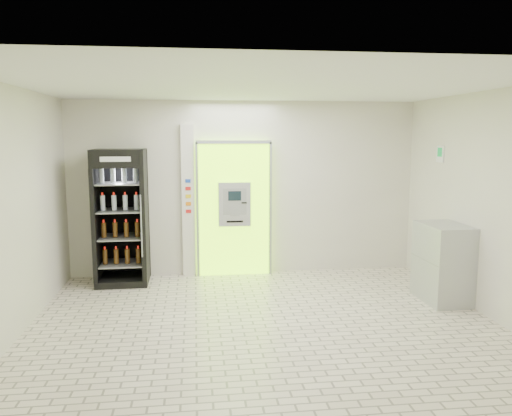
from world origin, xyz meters
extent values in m
plane|color=beige|center=(0.00, 0.00, 0.00)|extent=(6.00, 6.00, 0.00)
plane|color=silver|center=(0.00, 2.50, 1.50)|extent=(6.00, 0.00, 6.00)
plane|color=silver|center=(0.00, -2.50, 1.50)|extent=(6.00, 0.00, 6.00)
plane|color=silver|center=(-3.00, 0.00, 1.50)|extent=(0.00, 5.00, 5.00)
plane|color=silver|center=(3.00, 0.00, 1.50)|extent=(0.00, 5.00, 5.00)
plane|color=white|center=(0.00, 0.00, 3.00)|extent=(6.00, 6.00, 0.00)
cube|color=#98FF0C|center=(-0.20, 2.43, 1.15)|extent=(1.20, 0.12, 2.30)
cube|color=gray|center=(-0.20, 2.36, 2.30)|extent=(1.28, 0.04, 0.06)
cube|color=gray|center=(-0.83, 2.36, 1.15)|extent=(0.04, 0.04, 2.30)
cube|color=gray|center=(0.43, 2.36, 1.15)|extent=(0.04, 0.04, 2.30)
cube|color=black|center=(-0.10, 2.38, 0.50)|extent=(0.62, 0.01, 0.67)
cube|color=black|center=(-0.54, 2.38, 1.98)|extent=(0.22, 0.01, 0.18)
cube|color=#ABAEB3|center=(-0.20, 2.32, 1.25)|extent=(0.55, 0.12, 0.75)
cube|color=black|center=(-0.20, 2.25, 1.40)|extent=(0.22, 0.01, 0.16)
cube|color=gray|center=(-0.20, 2.25, 1.12)|extent=(0.16, 0.01, 0.12)
cube|color=black|center=(-0.04, 2.25, 1.28)|extent=(0.09, 0.01, 0.02)
cube|color=black|center=(-0.20, 2.25, 0.96)|extent=(0.28, 0.01, 0.03)
cube|color=silver|center=(-0.98, 2.45, 1.30)|extent=(0.22, 0.10, 2.60)
cube|color=#193FB2|center=(-0.98, 2.40, 1.65)|extent=(0.09, 0.01, 0.06)
cube|color=red|center=(-0.98, 2.40, 1.52)|extent=(0.09, 0.01, 0.06)
cube|color=yellow|center=(-0.98, 2.40, 1.39)|extent=(0.09, 0.01, 0.06)
cube|color=orange|center=(-0.98, 2.40, 1.26)|extent=(0.09, 0.01, 0.06)
cube|color=red|center=(-0.98, 2.40, 1.13)|extent=(0.09, 0.01, 0.06)
cube|color=black|center=(-2.06, 2.12, 1.10)|extent=(0.83, 0.76, 2.19)
cube|color=black|center=(-2.06, 2.46, 1.10)|extent=(0.82, 0.07, 2.19)
cube|color=red|center=(-2.06, 1.75, 2.05)|extent=(0.81, 0.02, 0.26)
cube|color=white|center=(-2.06, 1.74, 2.05)|extent=(0.46, 0.01, 0.08)
cube|color=black|center=(-2.06, 2.12, 0.05)|extent=(0.83, 0.76, 0.11)
cylinder|color=gray|center=(-1.71, 1.72, 1.01)|extent=(0.02, 0.02, 0.99)
cube|color=gray|center=(-2.06, 2.12, 0.33)|extent=(0.70, 0.65, 0.02)
cube|color=gray|center=(-2.06, 2.12, 0.77)|extent=(0.70, 0.65, 0.02)
cube|color=gray|center=(-2.06, 2.12, 1.21)|extent=(0.70, 0.65, 0.02)
cube|color=gray|center=(-2.06, 2.12, 1.65)|extent=(0.70, 0.65, 0.02)
cube|color=#ABAEB3|center=(2.71, 0.61, 0.57)|extent=(0.59, 0.87, 1.14)
cube|color=gray|center=(2.42, 0.61, 0.63)|extent=(0.02, 0.84, 0.01)
cube|color=white|center=(2.99, 1.40, 2.12)|extent=(0.02, 0.22, 0.26)
cube|color=#0D933D|center=(2.98, 1.40, 2.15)|extent=(0.00, 0.14, 0.14)
camera|label=1|loc=(-0.86, -6.08, 2.40)|focal=35.00mm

